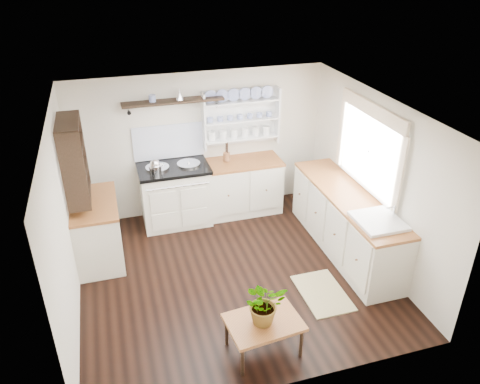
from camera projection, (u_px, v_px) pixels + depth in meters
name	position (u px, v px, depth m)	size (l,w,h in m)	color
floor	(233.00, 273.00, 6.36)	(4.00, 3.80, 0.01)	black
wall_back	(200.00, 144.00, 7.43)	(4.00, 0.02, 2.30)	beige
wall_right	(375.00, 179.00, 6.32)	(0.02, 3.80, 2.30)	beige
wall_left	(64.00, 224.00, 5.32)	(0.02, 3.80, 2.30)	beige
ceiling	(232.00, 110.00, 5.28)	(4.00, 3.80, 0.01)	white
window	(369.00, 147.00, 6.24)	(0.08, 1.55, 1.22)	white
aga_cooker	(175.00, 194.00, 7.33)	(1.08, 0.75, 1.00)	white
back_cabinets	(242.00, 186.00, 7.65)	(1.27, 0.63, 0.90)	beige
right_cabinets	(346.00, 222.00, 6.66)	(0.62, 2.43, 0.90)	beige
belfast_sink	(377.00, 229.00, 5.86)	(0.55, 0.60, 0.45)	white
left_cabinets	(97.00, 230.00, 6.48)	(0.62, 1.13, 0.90)	beige
plate_rack	(240.00, 116.00, 7.37)	(1.20, 0.22, 0.90)	white
high_shelf	(173.00, 102.00, 6.87)	(1.50, 0.29, 0.16)	black
left_shelving	(74.00, 159.00, 5.93)	(0.28, 0.80, 1.05)	black
kettle	(155.00, 167.00, 6.90)	(0.19, 0.19, 0.23)	silver
utensil_crock	(227.00, 157.00, 7.42)	(0.11, 0.11, 0.13)	brown
center_table	(264.00, 324.00, 4.99)	(0.83, 0.63, 0.42)	brown
potted_plant	(264.00, 303.00, 4.85)	(0.44, 0.38, 0.49)	#3F7233
floor_rug	(322.00, 293.00, 5.99)	(0.55, 0.85, 0.02)	olive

